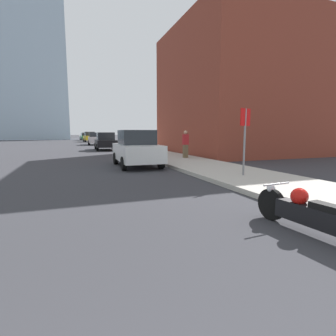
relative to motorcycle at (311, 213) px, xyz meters
The scene contains 11 objects.
sidewalk 36.36m from the motorcycle, 86.32° to the left, with size 3.22×240.00×0.15m.
brick_storefront 18.89m from the motorcycle, 56.82° to the left, with size 11.79×11.13×9.78m.
distant_tower 77.44m from the motorcycle, 99.09° to the left, with size 15.21×15.21×62.18m.
motorcycle is the anchor object (origin of this frame).
parked_car_white 9.63m from the motorcycle, 93.46° to the left, with size 2.00×4.12×1.79m.
parked_car_black 22.76m from the motorcycle, 91.18° to the left, with size 2.01×4.41×1.69m.
parked_car_silver 34.36m from the motorcycle, 90.79° to the left, with size 1.95×4.36×1.68m.
parked_car_yellow 46.85m from the motorcycle, 90.43° to the left, with size 2.17×4.64×1.81m.
parked_car_green 58.33m from the motorcycle, 90.56° to the left, with size 2.22×4.59×1.66m.
stop_sign 5.33m from the motorcycle, 65.54° to the left, with size 0.57×0.26×2.35m.
pedestrian 11.82m from the motorcycle, 75.85° to the left, with size 0.36×0.23×1.64m.
Camera 1 is at (-0.26, 0.65, 1.67)m, focal length 28.00 mm.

